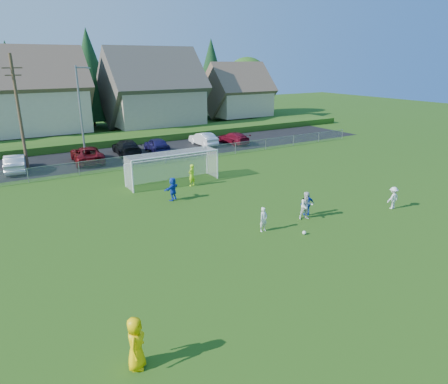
% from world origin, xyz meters
% --- Properties ---
extents(ground, '(160.00, 160.00, 0.00)m').
position_xyz_m(ground, '(0.00, 0.00, 0.00)').
color(ground, '#193D0C').
rests_on(ground, ground).
extents(asphalt_lot, '(60.00, 60.00, 0.00)m').
position_xyz_m(asphalt_lot, '(0.00, 27.50, 0.01)').
color(asphalt_lot, black).
rests_on(asphalt_lot, ground).
extents(grass_embankment, '(70.00, 6.00, 0.80)m').
position_xyz_m(grass_embankment, '(0.00, 35.00, 0.40)').
color(grass_embankment, '#1E420F').
rests_on(grass_embankment, ground).
extents(soccer_ball, '(0.22, 0.22, 0.22)m').
position_xyz_m(soccer_ball, '(2.08, 2.67, 0.11)').
color(soccer_ball, white).
rests_on(soccer_ball, ground).
extents(referee, '(0.97, 1.07, 1.83)m').
position_xyz_m(referee, '(-9.58, -2.27, 0.91)').
color(referee, '#FFCA05').
rests_on(referee, ground).
extents(player_white_a, '(0.57, 0.42, 1.45)m').
position_xyz_m(player_white_a, '(0.38, 4.27, 0.73)').
color(player_white_a, silver).
rests_on(player_white_a, ground).
extents(player_white_b, '(1.03, 0.90, 1.77)m').
position_xyz_m(player_white_b, '(3.74, 4.36, 0.88)').
color(player_white_b, silver).
rests_on(player_white_b, ground).
extents(player_white_c, '(0.97, 0.56, 1.50)m').
position_xyz_m(player_white_c, '(9.95, 2.77, 0.75)').
color(player_white_c, silver).
rests_on(player_white_c, ground).
extents(player_blue_a, '(0.96, 0.66, 1.52)m').
position_xyz_m(player_blue_a, '(4.25, 4.81, 0.76)').
color(player_blue_a, '#1239AF').
rests_on(player_blue_a, ground).
extents(player_blue_b, '(1.55, 1.23, 1.65)m').
position_xyz_m(player_blue_b, '(-1.80, 11.97, 0.82)').
color(player_blue_b, '#1239AF').
rests_on(player_blue_b, ground).
extents(goalkeeper, '(0.74, 0.62, 1.74)m').
position_xyz_m(goalkeeper, '(0.89, 14.29, 0.87)').
color(goalkeeper, '#B4EE1C').
rests_on(goalkeeper, ground).
extents(car_b, '(2.18, 4.83, 1.54)m').
position_xyz_m(car_b, '(-10.50, 26.24, 0.77)').
color(car_b, silver).
rests_on(car_b, ground).
extents(car_c, '(3.05, 5.83, 1.57)m').
position_xyz_m(car_c, '(-4.27, 26.34, 0.78)').
color(car_c, '#5D0A0F').
rests_on(car_c, ground).
extents(car_d, '(2.64, 5.56, 1.57)m').
position_xyz_m(car_d, '(0.06, 27.58, 0.78)').
color(car_d, black).
rests_on(car_d, ground).
extents(car_e, '(2.14, 4.67, 1.55)m').
position_xyz_m(car_e, '(3.24, 27.17, 0.78)').
color(car_e, '#171345').
rests_on(car_e, ground).
extents(car_f, '(1.65, 4.50, 1.47)m').
position_xyz_m(car_f, '(9.26, 27.72, 0.74)').
color(car_f, white).
rests_on(car_f, ground).
extents(car_g, '(2.23, 4.79, 1.35)m').
position_xyz_m(car_g, '(12.70, 26.62, 0.68)').
color(car_g, maroon).
rests_on(car_g, ground).
extents(soccer_goal, '(7.42, 1.90, 2.50)m').
position_xyz_m(soccer_goal, '(0.00, 16.05, 1.63)').
color(soccer_goal, white).
rests_on(soccer_goal, ground).
extents(chainlink_fence, '(52.06, 0.06, 1.20)m').
position_xyz_m(chainlink_fence, '(0.00, 22.00, 0.63)').
color(chainlink_fence, gray).
rests_on(chainlink_fence, ground).
extents(streetlight, '(1.38, 0.18, 9.00)m').
position_xyz_m(streetlight, '(-4.45, 26.00, 4.84)').
color(streetlight, slate).
rests_on(streetlight, ground).
extents(utility_pole, '(1.60, 0.26, 10.00)m').
position_xyz_m(utility_pole, '(-9.50, 27.00, 5.15)').
color(utility_pole, '#473321').
rests_on(utility_pole, ground).
extents(houses_row, '(53.90, 11.45, 13.27)m').
position_xyz_m(houses_row, '(1.97, 42.46, 7.33)').
color(houses_row, tan).
rests_on(houses_row, ground).
extents(tree_row, '(65.98, 12.36, 13.80)m').
position_xyz_m(tree_row, '(1.04, 48.74, 6.91)').
color(tree_row, '#382616').
rests_on(tree_row, ground).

